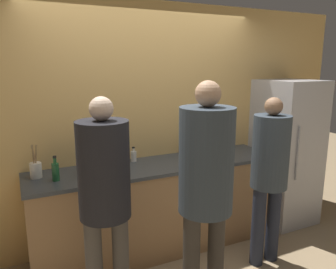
# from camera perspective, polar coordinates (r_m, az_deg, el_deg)

# --- Properties ---
(ground_plane) EXTENTS (14.00, 14.00, 0.00)m
(ground_plane) POSITION_cam_1_polar(r_m,az_deg,el_deg) (3.51, 1.12, -21.64)
(ground_plane) COLOR #9E8460
(wall_back) EXTENTS (5.20, 0.06, 2.60)m
(wall_back) POSITION_cam_1_polar(r_m,az_deg,el_deg) (3.61, -3.71, 1.69)
(wall_back) COLOR #E0B266
(wall_back) RESTS_ON ground_plane
(counter) EXTENTS (2.64, 0.67, 0.95)m
(counter) POSITION_cam_1_polar(r_m,az_deg,el_deg) (3.57, -1.57, -12.30)
(counter) COLOR #9E754C
(counter) RESTS_ON ground_plane
(refrigerator) EXTENTS (0.64, 0.72, 1.77)m
(refrigerator) POSITION_cam_1_polar(r_m,az_deg,el_deg) (4.34, 19.77, -2.83)
(refrigerator) COLOR #B7B7BC
(refrigerator) RESTS_ON ground_plane
(person_left) EXTENTS (0.38, 0.38, 1.73)m
(person_left) POSITION_cam_1_polar(r_m,az_deg,el_deg) (2.50, -10.98, -9.09)
(person_left) COLOR #4C4742
(person_left) RESTS_ON ground_plane
(person_center) EXTENTS (0.40, 0.40, 1.85)m
(person_center) POSITION_cam_1_polar(r_m,az_deg,el_deg) (2.42, 6.60, -7.62)
(person_center) COLOR #38332D
(person_center) RESTS_ON ground_plane
(person_right) EXTENTS (0.35, 0.35, 1.66)m
(person_right) POSITION_cam_1_polar(r_m,az_deg,el_deg) (3.28, 17.25, -5.55)
(person_right) COLOR #232838
(person_right) RESTS_ON ground_plane
(fruit_bowl) EXTENTS (0.35, 0.35, 0.14)m
(fruit_bowl) POSITION_cam_1_polar(r_m,az_deg,el_deg) (3.12, -11.64, -5.92)
(fruit_bowl) COLOR #4C3323
(fruit_bowl) RESTS_ON counter
(utensil_crock) EXTENTS (0.10, 0.10, 0.31)m
(utensil_crock) POSITION_cam_1_polar(r_m,az_deg,el_deg) (3.19, -22.03, -5.69)
(utensil_crock) COLOR silver
(utensil_crock) RESTS_ON counter
(bottle_amber) EXTENTS (0.06, 0.06, 0.21)m
(bottle_amber) POSITION_cam_1_polar(r_m,az_deg,el_deg) (3.69, 3.34, -2.36)
(bottle_amber) COLOR brown
(bottle_amber) RESTS_ON counter
(bottle_green) EXTENTS (0.06, 0.06, 0.23)m
(bottle_green) POSITION_cam_1_polar(r_m,az_deg,el_deg) (3.06, -19.00, -6.03)
(bottle_green) COLOR #236033
(bottle_green) RESTS_ON counter
(bottle_clear) EXTENTS (0.06, 0.06, 0.16)m
(bottle_clear) POSITION_cam_1_polar(r_m,az_deg,el_deg) (3.48, -6.01, -3.69)
(bottle_clear) COLOR silver
(bottle_clear) RESTS_ON counter
(cup_red) EXTENTS (0.08, 0.08, 0.09)m
(cup_red) POSITION_cam_1_polar(r_m,az_deg,el_deg) (3.93, 15.71, -2.50)
(cup_red) COLOR #A33D33
(cup_red) RESTS_ON counter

